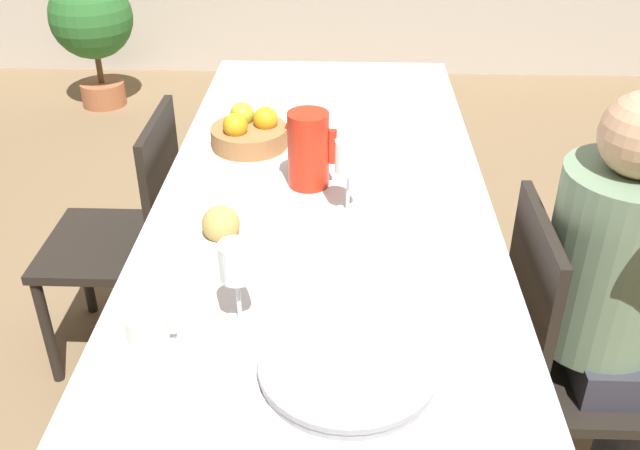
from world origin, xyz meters
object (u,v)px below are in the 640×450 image
object	(u,v)px
chair_opposite	(130,234)
teacup_near_person	(148,330)
red_pitcher	(308,149)
serving_tray	(348,367)
potted_plant	(92,24)
person_seated	(621,284)
wine_glass_juice	(236,266)
bread_plate	(221,229)
wine_glass_water	(349,160)
chair_person_side	(569,358)
fruit_bowl	(249,132)

from	to	relation	value
chair_opposite	teacup_near_person	xyz separation A→B (m)	(0.31, -0.86, 0.33)
red_pitcher	serving_tray	world-z (taller)	red_pitcher
teacup_near_person	potted_plant	xyz separation A→B (m)	(-1.13, 3.11, -0.28)
chair_opposite	serving_tray	bearing A→B (deg)	-143.20
person_seated	serving_tray	size ratio (longest dim) A/B	3.49
wine_glass_juice	teacup_near_person	world-z (taller)	wine_glass_juice
chair_opposite	teacup_near_person	bearing A→B (deg)	-160.17
bread_plate	wine_glass_juice	bearing A→B (deg)	-74.60
red_pitcher	potted_plant	size ratio (longest dim) A/B	0.26
wine_glass_water	chair_opposite	bearing A→B (deg)	154.02
chair_person_side	wine_glass_juice	bearing A→B (deg)	-72.23
chair_opposite	serving_tray	world-z (taller)	chair_opposite
chair_opposite	chair_person_side	bearing A→B (deg)	-113.20
red_pitcher	wine_glass_juice	bearing A→B (deg)	-100.40
wine_glass_juice	potted_plant	size ratio (longest dim) A/B	0.24
fruit_bowl	potted_plant	xyz separation A→B (m)	(-1.22, 2.20, -0.30)
person_seated	wine_glass_water	distance (m)	0.71
wine_glass_juice	fruit_bowl	size ratio (longest dim) A/B	0.81
wine_glass_juice	fruit_bowl	world-z (taller)	wine_glass_juice
potted_plant	person_seated	bearing A→B (deg)	-51.98
bread_plate	fruit_bowl	distance (m)	0.53
chair_person_side	serving_tray	world-z (taller)	chair_person_side
wine_glass_juice	chair_person_side	bearing A→B (deg)	17.77
red_pitcher	wine_glass_juice	world-z (taller)	red_pitcher
wine_glass_water	fruit_bowl	size ratio (longest dim) A/B	0.86
wine_glass_water	wine_glass_juice	size ratio (longest dim) A/B	1.06
chair_person_side	serving_tray	distance (m)	0.76
teacup_near_person	bread_plate	size ratio (longest dim) A/B	0.79
wine_glass_water	red_pitcher	bearing A→B (deg)	126.51
person_seated	potted_plant	world-z (taller)	person_seated
red_pitcher	bread_plate	xyz separation A→B (m)	(-0.20, -0.29, -0.08)
chair_person_side	teacup_near_person	distance (m)	1.06
chair_opposite	wine_glass_water	xyz separation A→B (m)	(0.70, -0.34, 0.45)
wine_glass_water	wine_glass_juice	distance (m)	0.50
serving_tray	fruit_bowl	bearing A→B (deg)	107.11
wine_glass_juice	potted_plant	xyz separation A→B (m)	(-1.30, 3.04, -0.39)
chair_person_side	red_pitcher	xyz separation A→B (m)	(-0.67, 0.35, 0.41)
fruit_bowl	chair_person_side	bearing A→B (deg)	-34.27
red_pitcher	potted_plant	xyz separation A→B (m)	(-1.41, 2.44, -0.36)
chair_person_side	fruit_bowl	distance (m)	1.10
bread_plate	potted_plant	size ratio (longest dim) A/B	0.23
person_seated	fruit_bowl	size ratio (longest dim) A/B	5.04
wine_glass_water	bread_plate	size ratio (longest dim) A/B	1.10
wine_glass_juice	teacup_near_person	distance (m)	0.21
chair_opposite	wine_glass_juice	xyz separation A→B (m)	(0.48, -0.79, 0.44)
chair_opposite	person_seated	xyz separation A→B (m)	(1.35, -0.53, 0.22)
red_pitcher	potted_plant	distance (m)	2.84
chair_opposite	bread_plate	distance (m)	0.70
red_pitcher	chair_person_side	bearing A→B (deg)	-27.21
bread_plate	potted_plant	xyz separation A→B (m)	(-1.22, 2.73, -0.28)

